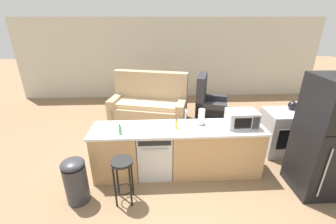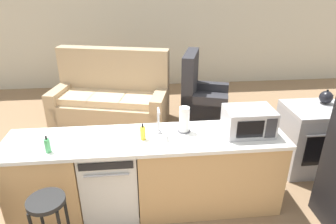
{
  "view_description": "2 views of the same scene",
  "coord_description": "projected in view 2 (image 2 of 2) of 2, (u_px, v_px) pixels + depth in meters",
  "views": [
    {
      "loc": [
        -0.2,
        -3.36,
        2.65
      ],
      "look_at": [
        0.01,
        0.48,
        0.98
      ],
      "focal_mm": 24.0,
      "sensor_mm": 36.0,
      "label": 1
    },
    {
      "loc": [
        0.1,
        -2.72,
        2.45
      ],
      "look_at": [
        0.45,
        0.74,
        0.84
      ],
      "focal_mm": 32.0,
      "sensor_mm": 36.0,
      "label": 2
    }
  ],
  "objects": [
    {
      "name": "dishwasher",
      "position": [
        111.0,
        178.0,
        3.27
      ],
      "size": [
        0.58,
        0.61,
        0.84
      ],
      "color": "silver",
      "rests_on": "ground_plane"
    },
    {
      "name": "stove_range",
      "position": [
        311.0,
        138.0,
        3.99
      ],
      "size": [
        0.76,
        0.68,
        0.9
      ],
      "color": "#A8AAB2",
      "rests_on": "ground_plane"
    },
    {
      "name": "kitchen_counter",
      "position": [
        156.0,
        175.0,
        3.32
      ],
      "size": [
        2.94,
        0.66,
        0.9
      ],
      "color": "tan",
      "rests_on": "ground_plane"
    },
    {
      "name": "couch",
      "position": [
        112.0,
        99.0,
        5.39
      ],
      "size": [
        2.16,
        1.36,
        1.27
      ],
      "color": "tan",
      "rests_on": "ground_plane"
    },
    {
      "name": "bar_stool",
      "position": [
        50.0,
        218.0,
        2.58
      ],
      "size": [
        0.32,
        0.32,
        0.74
      ],
      "color": "black",
      "rests_on": "ground_plane"
    },
    {
      "name": "soap_bottle",
      "position": [
        143.0,
        133.0,
        3.05
      ],
      "size": [
        0.06,
        0.06,
        0.18
      ],
      "color": "yellow",
      "rests_on": "kitchen_counter"
    },
    {
      "name": "microwave",
      "position": [
        248.0,
        121.0,
        3.14
      ],
      "size": [
        0.5,
        0.37,
        0.28
      ],
      "color": "#B7B7BC",
      "rests_on": "kitchen_counter"
    },
    {
      "name": "paper_towel_roll",
      "position": [
        184.0,
        120.0,
        3.18
      ],
      "size": [
        0.14,
        0.14,
        0.28
      ],
      "color": "#4C4C51",
      "rests_on": "kitchen_counter"
    },
    {
      "name": "ground_plane",
      "position": [
        136.0,
        206.0,
        3.47
      ],
      "size": [
        24.0,
        24.0,
        0.0
      ],
      "primitive_type": "plane",
      "color": "#896B4C"
    },
    {
      "name": "sink_faucet",
      "position": [
        159.0,
        122.0,
        3.13
      ],
      "size": [
        0.07,
        0.17,
        0.3
      ],
      "color": "silver",
      "rests_on": "kitchen_counter"
    },
    {
      "name": "armchair",
      "position": [
        200.0,
        98.0,
        5.53
      ],
      "size": [
        1.01,
        1.05,
        1.2
      ],
      "color": "#2D2D33",
      "rests_on": "ground_plane"
    },
    {
      "name": "kettle",
      "position": [
        326.0,
        97.0,
        3.9
      ],
      "size": [
        0.21,
        0.17,
        0.19
      ],
      "color": "black",
      "rests_on": "stove_range"
    },
    {
      "name": "wall_back",
      "position": [
        146.0,
        30.0,
        6.74
      ],
      "size": [
        10.0,
        0.06,
        2.6
      ],
      "color": "beige",
      "rests_on": "ground_plane"
    },
    {
      "name": "dish_soap_bottle",
      "position": [
        48.0,
        145.0,
        2.83
      ],
      "size": [
        0.06,
        0.06,
        0.18
      ],
      "color": "#4CB266",
      "rests_on": "kitchen_counter"
    }
  ]
}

